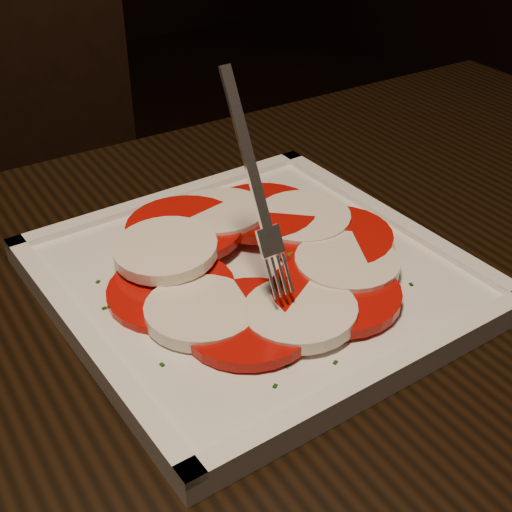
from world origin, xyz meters
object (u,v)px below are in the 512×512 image
(chair, at_px, (18,208))
(fork, at_px, (247,177))
(table, at_px, (283,449))
(plate, at_px, (256,279))

(chair, relative_size, fork, 6.31)
(table, bearing_deg, plate, 69.17)
(chair, xyz_separation_m, fork, (-0.00, -0.65, 0.33))
(plate, relative_size, fork, 2.08)
(chair, height_order, fork, fork)
(chair, xyz_separation_m, plate, (0.02, -0.63, 0.22))
(table, distance_m, fork, 0.22)
(table, xyz_separation_m, chair, (0.02, 0.72, -0.12))
(fork, bearing_deg, plate, 41.83)
(fork, bearing_deg, table, -98.62)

